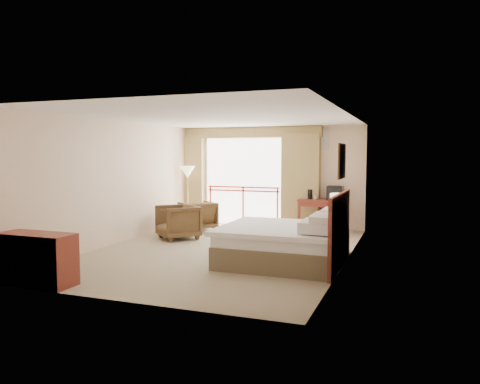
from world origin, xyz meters
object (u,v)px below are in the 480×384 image
at_px(tv, 335,193).
at_px(bed, 286,243).
at_px(floor_lamp, 188,174).
at_px(table_lamp, 339,202).
at_px(wastebasket, 297,226).
at_px(nightstand, 338,240).
at_px(armchair_near, 178,239).
at_px(desk, 324,206).
at_px(armchair_far, 198,230).
at_px(side_table, 174,216).
at_px(dresser, 37,259).

bearing_deg(tv, bed, -115.04).
bearing_deg(floor_lamp, tv, 4.29).
xyz_separation_m(table_lamp, tv, (-0.48, 2.59, -0.04)).
distance_m(bed, table_lamp, 1.57).
xyz_separation_m(tv, wastebasket, (-0.88, -0.44, -0.84)).
height_order(bed, nightstand, bed).
bearing_deg(armchair_near, bed, 14.41).
distance_m(table_lamp, floor_lamp, 5.05).
distance_m(desk, floor_lamp, 3.81).
relative_size(tv, armchair_far, 0.48).
xyz_separation_m(wastebasket, armchair_far, (-2.49, -0.57, -0.15)).
distance_m(desk, side_table, 3.84).
bearing_deg(desk, wastebasket, -142.16).
xyz_separation_m(bed, table_lamp, (0.77, 1.20, 0.65)).
relative_size(tv, armchair_near, 0.45).
bearing_deg(nightstand, armchair_near, 178.78).
bearing_deg(nightstand, floor_lamp, 156.50).
relative_size(desk, tv, 3.16).
bearing_deg(bed, desk, 90.24).
height_order(desk, tv, tv).
bearing_deg(tv, armchair_far, 176.04).
relative_size(table_lamp, wastebasket, 2.20).
relative_size(desk, floor_lamp, 0.76).
relative_size(nightstand, tv, 1.35).
distance_m(nightstand, tv, 2.78).
relative_size(bed, nightstand, 4.01).
bearing_deg(table_lamp, floor_lamp, 153.03).
bearing_deg(table_lamp, armchair_near, 175.56).
xyz_separation_m(desk, floor_lamp, (-3.71, -0.36, 0.78)).
distance_m(bed, desk, 3.86).
xyz_separation_m(nightstand, tv, (-0.48, 2.64, 0.72)).
bearing_deg(desk, armchair_near, -144.64).
relative_size(bed, table_lamp, 3.32).
xyz_separation_m(bed, nightstand, (0.77, 1.15, -0.11)).
bearing_deg(armchair_far, bed, 86.99).
bearing_deg(wastebasket, dresser, -113.09).
bearing_deg(armchair_near, nightstand, 35.88).
height_order(armchair_far, side_table, side_table).
bearing_deg(wastebasket, nightstand, -58.22).
bearing_deg(armchair_near, wastebasket, 78.97).
distance_m(bed, dresser, 4.13).
distance_m(table_lamp, tv, 2.63).
bearing_deg(desk, floor_lamp, -177.60).
bearing_deg(floor_lamp, armchair_far, -47.85).
relative_size(bed, armchair_far, 2.59).
bearing_deg(dresser, tv, 63.59).
distance_m(armchair_near, dresser, 4.18).
relative_size(armchair_far, dresser, 0.70).
bearing_deg(table_lamp, bed, -122.54).
xyz_separation_m(tv, armchair_near, (-3.26, -2.30, -0.99)).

